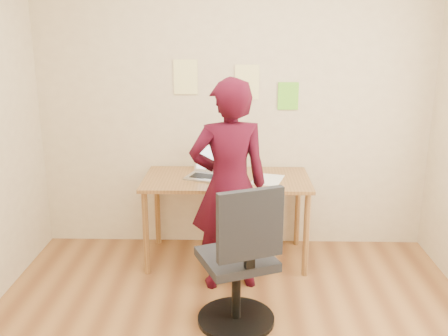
{
  "coord_description": "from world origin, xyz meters",
  "views": [
    {
      "loc": [
        0.03,
        -2.65,
        1.98
      ],
      "look_at": [
        -0.07,
        0.95,
        0.95
      ],
      "focal_mm": 40.0,
      "sensor_mm": 36.0,
      "label": 1
    }
  ],
  "objects_px": {
    "phone": "(244,185)",
    "person": "(229,186)",
    "office_chair": "(240,268)",
    "laptop": "(210,170)",
    "desk": "(227,188)"
  },
  "relations": [
    {
      "from": "desk",
      "to": "person",
      "type": "distance_m",
      "value": 0.49
    },
    {
      "from": "office_chair",
      "to": "phone",
      "type": "bearing_deg",
      "value": 64.79
    },
    {
      "from": "phone",
      "to": "laptop",
      "type": "bearing_deg",
      "value": 145.19
    },
    {
      "from": "desk",
      "to": "office_chair",
      "type": "xyz_separation_m",
      "value": [
        0.11,
        -1.04,
        -0.21
      ]
    },
    {
      "from": "desk",
      "to": "laptop",
      "type": "height_order",
      "value": "laptop"
    },
    {
      "from": "laptop",
      "to": "office_chair",
      "type": "relative_size",
      "value": 0.43
    },
    {
      "from": "phone",
      "to": "person",
      "type": "distance_m",
      "value": 0.29
    },
    {
      "from": "laptop",
      "to": "desk",
      "type": "bearing_deg",
      "value": 3.06
    },
    {
      "from": "laptop",
      "to": "person",
      "type": "xyz_separation_m",
      "value": [
        0.17,
        -0.5,
        0.02
      ]
    },
    {
      "from": "phone",
      "to": "person",
      "type": "relative_size",
      "value": 0.08
    },
    {
      "from": "phone",
      "to": "person",
      "type": "height_order",
      "value": "person"
    },
    {
      "from": "desk",
      "to": "phone",
      "type": "xyz_separation_m",
      "value": [
        0.15,
        -0.21,
        0.09
      ]
    },
    {
      "from": "person",
      "to": "office_chair",
      "type": "bearing_deg",
      "value": 87.41
    },
    {
      "from": "laptop",
      "to": "phone",
      "type": "xyz_separation_m",
      "value": [
        0.29,
        -0.25,
        -0.05
      ]
    },
    {
      "from": "office_chair",
      "to": "person",
      "type": "distance_m",
      "value": 0.7
    }
  ]
}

